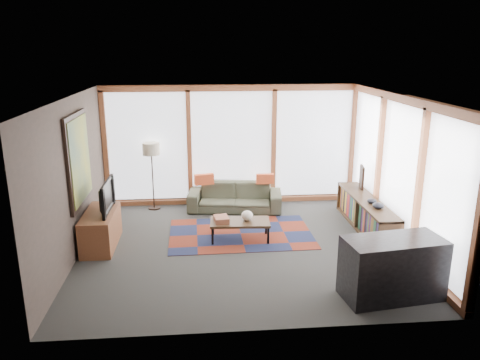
{
  "coord_description": "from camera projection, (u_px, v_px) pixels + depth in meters",
  "views": [
    {
      "loc": [
        -0.69,
        -7.48,
        3.37
      ],
      "look_at": [
        0.0,
        0.4,
        1.1
      ],
      "focal_mm": 35.0,
      "sensor_mm": 36.0,
      "label": 1
    }
  ],
  "objects": [
    {
      "name": "tv_console",
      "position": [
        101.0,
        229.0,
        8.13
      ],
      "size": [
        0.51,
        1.23,
        0.62
      ],
      "primitive_type": "cube",
      "color": "brown",
      "rests_on": "ground"
    },
    {
      "name": "bar_counter",
      "position": [
        392.0,
        268.0,
        6.43
      ],
      "size": [
        1.43,
        0.81,
        0.86
      ],
      "primitive_type": "cube",
      "rotation": [
        0.0,
        0.0,
        0.14
      ],
      "color": "black",
      "rests_on": "ground"
    },
    {
      "name": "pillow_left",
      "position": [
        204.0,
        179.0,
        9.79
      ],
      "size": [
        0.42,
        0.21,
        0.22
      ],
      "primitive_type": "cube",
      "rotation": [
        0.0,
        0.0,
        0.23
      ],
      "color": "#D24E26",
      "rests_on": "sofa"
    },
    {
      "name": "bowl_b",
      "position": [
        372.0,
        201.0,
        8.58
      ],
      "size": [
        0.21,
        0.21,
        0.09
      ],
      "primitive_type": "ellipsoid",
      "rotation": [
        0.0,
        0.0,
        0.2
      ],
      "color": "black",
      "rests_on": "bookshelf"
    },
    {
      "name": "pillow_right",
      "position": [
        265.0,
        179.0,
        9.87
      ],
      "size": [
        0.38,
        0.11,
        0.21
      ],
      "primitive_type": "cube",
      "rotation": [
        0.0,
        0.0,
        0.0
      ],
      "color": "#D24E26",
      "rests_on": "sofa"
    },
    {
      "name": "coffee_table",
      "position": [
        240.0,
        230.0,
        8.42
      ],
      "size": [
        1.09,
        0.59,
        0.35
      ],
      "primitive_type": null,
      "rotation": [
        0.0,
        0.0,
        -0.06
      ],
      "color": "black",
      "rests_on": "ground"
    },
    {
      "name": "book_stack",
      "position": [
        221.0,
        219.0,
        8.31
      ],
      "size": [
        0.28,
        0.33,
        0.1
      ],
      "primitive_type": "cube",
      "rotation": [
        0.0,
        0.0,
        0.14
      ],
      "color": "brown",
      "rests_on": "coffee_table"
    },
    {
      "name": "television",
      "position": [
        102.0,
        196.0,
        8.02
      ],
      "size": [
        0.13,
        0.95,
        0.55
      ],
      "primitive_type": "imported",
      "rotation": [
        0.0,
        0.0,
        1.56
      ],
      "color": "black",
      "rests_on": "tv_console"
    },
    {
      "name": "bookshelf",
      "position": [
        366.0,
        214.0,
        8.88
      ],
      "size": [
        0.43,
        2.37,
        0.59
      ],
      "primitive_type": null,
      "color": "black",
      "rests_on": "ground"
    },
    {
      "name": "ground",
      "position": [
        242.0,
        247.0,
        8.15
      ],
      "size": [
        5.5,
        5.5,
        0.0
      ],
      "primitive_type": "plane",
      "color": "#2D2D2B",
      "rests_on": "ground"
    },
    {
      "name": "shelf_picture",
      "position": [
        362.0,
        177.0,
        9.45
      ],
      "size": [
        0.11,
        0.35,
        0.46
      ],
      "primitive_type": "cube",
      "rotation": [
        0.0,
        0.0,
        -0.18
      ],
      "color": "black",
      "rests_on": "bookshelf"
    },
    {
      "name": "sofa",
      "position": [
        235.0,
        197.0,
        9.93
      ],
      "size": [
        2.04,
        1.02,
        0.57
      ],
      "primitive_type": "imported",
      "rotation": [
        0.0,
        0.0,
        -0.13
      ],
      "color": "#393D2E",
      "rests_on": "ground"
    },
    {
      "name": "vase",
      "position": [
        247.0,
        216.0,
        8.39
      ],
      "size": [
        0.22,
        0.22,
        0.18
      ],
      "primitive_type": "ellipsoid",
      "rotation": [
        0.0,
        0.0,
        0.04
      ],
      "color": "silver",
      "rests_on": "coffee_table"
    },
    {
      "name": "rug",
      "position": [
        241.0,
        234.0,
        8.71
      ],
      "size": [
        2.65,
        1.73,
        0.01
      ],
      "primitive_type": "cube",
      "rotation": [
        0.0,
        0.0,
        0.01
      ],
      "color": "maroon",
      "rests_on": "ground"
    },
    {
      "name": "bowl_a",
      "position": [
        378.0,
        205.0,
        8.31
      ],
      "size": [
        0.25,
        0.25,
        0.1
      ],
      "primitive_type": "ellipsoid",
      "rotation": [
        0.0,
        0.0,
        0.25
      ],
      "color": "black",
      "rests_on": "bookshelf"
    },
    {
      "name": "floor_lamp",
      "position": [
        153.0,
        176.0,
        9.88
      ],
      "size": [
        0.36,
        0.36,
        1.45
      ],
      "primitive_type": null,
      "color": "black",
      "rests_on": "ground"
    },
    {
      "name": "room_envelope",
      "position": [
        267.0,
        153.0,
        8.31
      ],
      "size": [
        5.52,
        5.02,
        2.62
      ],
      "color": "#3B322D",
      "rests_on": "ground"
    }
  ]
}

